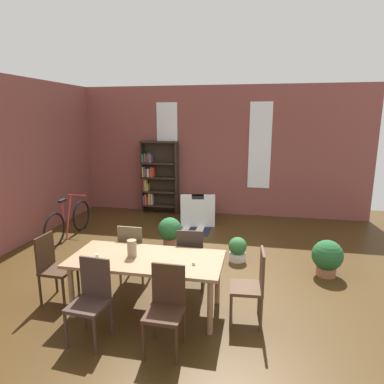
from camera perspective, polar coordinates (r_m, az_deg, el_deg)
ground_plane at (r=5.74m, az=-2.02°, el=-13.66°), size 9.66×9.66×0.00m
back_wall_brick at (r=8.91m, az=3.49°, el=6.84°), size 7.85×0.12×3.30m
window_pane_0 at (r=9.06m, az=-4.16°, el=7.98°), size 0.55×0.02×2.15m
window_pane_1 at (r=8.74m, az=11.32°, el=7.60°), size 0.55×0.02×2.15m
dining_table at (r=4.56m, az=-7.63°, el=-11.78°), size 1.98×0.90×0.75m
vase_on_table at (r=4.54m, az=-10.05°, el=-9.29°), size 0.12×0.12×0.23m
tealight_candle_0 at (r=4.28m, az=0.26°, el=-11.86°), size 0.04×0.04×0.04m
tealight_candle_1 at (r=4.66m, az=-15.61°, el=-10.21°), size 0.04×0.04×0.04m
dining_chair_head_left at (r=5.19m, az=-22.25°, el=-11.32°), size 0.41×0.41×0.95m
dining_chair_near_right at (r=3.93m, az=-4.40°, el=-18.41°), size 0.41×0.41×0.95m
dining_chair_far_right at (r=5.11m, az=-0.20°, el=-10.75°), size 0.43×0.43×0.95m
dining_chair_near_left at (r=4.23m, az=-16.55°, el=-16.54°), size 0.43×0.43×0.95m
dining_chair_head_right at (r=4.41m, az=10.08°, el=-14.90°), size 0.43×0.43×0.95m
dining_chair_far_left at (r=5.34m, az=-9.82°, el=-9.86°), size 0.41×0.41×0.95m
bookshelf_tall at (r=9.09m, az=-5.86°, el=2.45°), size 0.98×0.28×1.91m
armchair_white at (r=8.27m, az=0.95°, el=-3.28°), size 0.94×0.94×0.75m
bicycle_second at (r=7.71m, az=-19.97°, el=-4.67°), size 0.44×1.73×0.90m
potted_plant_by_shelf at (r=5.99m, az=21.74°, el=-10.07°), size 0.49×0.49×0.60m
potted_plant_corner at (r=6.66m, az=-3.74°, el=-6.56°), size 0.46×0.46×0.62m
potted_plant_window at (r=6.21m, az=7.64°, el=-9.45°), size 0.32×0.32×0.43m
striped_rug at (r=7.85m, az=-1.13°, el=-6.24°), size 1.16×0.78×0.01m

